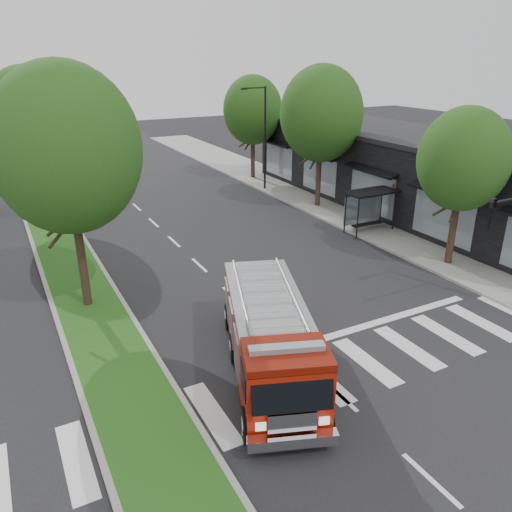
{
  "coord_description": "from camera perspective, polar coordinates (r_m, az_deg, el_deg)",
  "views": [
    {
      "loc": [
        -8.58,
        -14.51,
        10.23
      ],
      "look_at": [
        1.14,
        3.84,
        1.8
      ],
      "focal_mm": 35.0,
      "sensor_mm": 36.0,
      "label": 1
    }
  ],
  "objects": [
    {
      "name": "bus_shelter",
      "position": [
        31.17,
        12.82,
        6.3
      ],
      "size": [
        3.2,
        1.6,
        2.61
      ],
      "color": "black",
      "rests_on": "ground"
    },
    {
      "name": "tree_right_far",
      "position": [
        43.65,
        -0.38,
        16.32
      ],
      "size": [
        5.0,
        5.0,
        8.73
      ],
      "color": "black",
      "rests_on": "ground"
    },
    {
      "name": "tree_right_near",
      "position": [
        26.42,
        22.65,
        10.13
      ],
      "size": [
        4.4,
        4.4,
        8.05
      ],
      "color": "black",
      "rests_on": "ground"
    },
    {
      "name": "streetlight_right_far",
      "position": [
        39.78,
        0.85,
        13.78
      ],
      "size": [
        2.11,
        0.2,
        8.0
      ],
      "color": "black",
      "rests_on": "ground"
    },
    {
      "name": "tree_median_far",
      "position": [
        34.81,
        -24.26,
        14.06
      ],
      "size": [
        5.6,
        5.6,
        9.72
      ],
      "color": "black",
      "rests_on": "ground"
    },
    {
      "name": "storefront_row",
      "position": [
        36.26,
        18.09,
        8.7
      ],
      "size": [
        8.0,
        30.0,
        5.0
      ],
      "primitive_type": "cube",
      "color": "black",
      "rests_on": "ground"
    },
    {
      "name": "sidewalk_right",
      "position": [
        33.89,
        12.22,
        4.14
      ],
      "size": [
        5.0,
        80.0,
        0.15
      ],
      "primitive_type": "cube",
      "color": "gray",
      "rests_on": "ground"
    },
    {
      "name": "tree_median_near",
      "position": [
        20.95,
        -20.87,
        11.3
      ],
      "size": [
        5.8,
        5.8,
        10.16
      ],
      "color": "black",
      "rests_on": "ground"
    },
    {
      "name": "tree_right_mid",
      "position": [
        35.07,
        7.49,
        15.79
      ],
      "size": [
        5.6,
        5.6,
        9.72
      ],
      "color": "black",
      "rests_on": "ground"
    },
    {
      "name": "ground",
      "position": [
        19.72,
        2.33,
        -9.18
      ],
      "size": [
        140.0,
        140.0,
        0.0
      ],
      "primitive_type": "plane",
      "color": "black",
      "rests_on": "ground"
    },
    {
      "name": "fire_engine",
      "position": [
        17.03,
        1.55,
        -9.26
      ],
      "size": [
        5.15,
        8.6,
        2.86
      ],
      "rotation": [
        0.0,
        0.0,
        -0.35
      ],
      "color": "#661005",
      "rests_on": "ground"
    },
    {
      "name": "median",
      "position": [
        34.16,
        -22.29,
        3.11
      ],
      "size": [
        3.0,
        50.0,
        0.15
      ],
      "color": "gray",
      "rests_on": "ground"
    }
  ]
}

